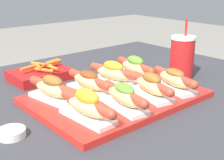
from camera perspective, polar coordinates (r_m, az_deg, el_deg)
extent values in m
cube|color=red|center=(0.94, 0.79, -3.12)|extent=(0.50, 0.35, 0.02)
cube|color=white|center=(0.78, -4.51, -6.71)|extent=(0.07, 0.16, 0.01)
ellipsoid|color=#DBB77A|center=(0.77, -4.56, -4.83)|extent=(0.06, 0.14, 0.04)
cylinder|color=#9E3D28|center=(0.77, -4.58, -4.33)|extent=(0.04, 0.18, 0.03)
sphere|color=#9E3D28|center=(0.71, -0.03, -6.35)|extent=(0.03, 0.03, 0.03)
sphere|color=#9E3D28|center=(0.83, -8.41, -2.60)|extent=(0.03, 0.03, 0.03)
ellipsoid|color=gold|center=(0.76, -4.61, -3.08)|extent=(0.04, 0.08, 0.04)
cube|color=white|center=(0.84, 2.21, -4.71)|extent=(0.08, 0.17, 0.01)
ellipsoid|color=#DBB77A|center=(0.83, 2.23, -2.94)|extent=(0.07, 0.15, 0.04)
cylinder|color=#9E3D28|center=(0.83, 2.24, -2.48)|extent=(0.05, 0.18, 0.03)
sphere|color=#9E3D28|center=(0.76, 5.94, -4.47)|extent=(0.03, 0.03, 0.03)
sphere|color=#9E3D28|center=(0.90, -0.89, -0.78)|extent=(0.03, 0.03, 0.03)
ellipsoid|color=#5B992D|center=(0.83, 2.25, -1.56)|extent=(0.05, 0.08, 0.03)
cube|color=white|center=(0.93, 7.12, -2.65)|extent=(0.09, 0.17, 0.01)
ellipsoid|color=#DBB77A|center=(0.92, 7.19, -1.02)|extent=(0.08, 0.15, 0.04)
cylinder|color=#9E3D28|center=(0.91, 7.20, -0.59)|extent=(0.06, 0.18, 0.03)
sphere|color=#9E3D28|center=(0.85, 10.59, -2.30)|extent=(0.03, 0.03, 0.03)
sphere|color=#9E3D28|center=(0.98, 4.28, 0.88)|extent=(0.03, 0.03, 0.03)
ellipsoid|color=brown|center=(0.91, 7.24, 0.33)|extent=(0.06, 0.08, 0.03)
cube|color=white|center=(1.00, 11.24, -1.34)|extent=(0.09, 0.17, 0.01)
ellipsoid|color=#DBB77A|center=(0.99, 11.34, 0.19)|extent=(0.08, 0.15, 0.04)
cylinder|color=#9E3D28|center=(0.99, 11.37, 0.59)|extent=(0.06, 0.18, 0.03)
sphere|color=#9E3D28|center=(0.92, 14.78, -0.90)|extent=(0.03, 0.03, 0.03)
sphere|color=#9E3D28|center=(1.05, 8.37, 1.89)|extent=(0.03, 0.03, 0.03)
ellipsoid|color=brown|center=(0.98, 11.42, 1.33)|extent=(0.06, 0.08, 0.02)
cube|color=white|center=(0.91, -10.65, -3.24)|extent=(0.08, 0.17, 0.01)
ellipsoid|color=#DBB77A|center=(0.90, -10.75, -1.58)|extent=(0.07, 0.15, 0.04)
cylinder|color=#9E3D28|center=(0.90, -10.78, -1.16)|extent=(0.05, 0.18, 0.03)
sphere|color=#9E3D28|center=(0.83, -6.96, -2.49)|extent=(0.03, 0.03, 0.03)
sphere|color=#9E3D28|center=(0.96, -14.08, 0.00)|extent=(0.03, 0.03, 0.03)
ellipsoid|color=brown|center=(0.89, -10.84, -0.20)|extent=(0.05, 0.08, 0.03)
cube|color=white|center=(0.96, -4.23, -1.81)|extent=(0.06, 0.16, 0.01)
ellipsoid|color=#DBB77A|center=(0.95, -4.27, -0.23)|extent=(0.05, 0.14, 0.04)
cylinder|color=#9E3D28|center=(0.95, -4.28, 0.18)|extent=(0.03, 0.18, 0.03)
sphere|color=#9E3D28|center=(0.88, -0.89, -1.18)|extent=(0.03, 0.03, 0.03)
sphere|color=#9E3D28|center=(1.02, -7.22, 1.36)|extent=(0.03, 0.03, 0.03)
ellipsoid|color=brown|center=(0.94, -4.30, 0.95)|extent=(0.04, 0.08, 0.02)
cube|color=white|center=(1.04, 0.23, -0.20)|extent=(0.08, 0.17, 0.01)
ellipsoid|color=#DBB77A|center=(1.03, 0.23, 1.28)|extent=(0.07, 0.15, 0.04)
cylinder|color=#9E3D28|center=(1.03, 0.24, 1.66)|extent=(0.05, 0.18, 0.03)
sphere|color=#9E3D28|center=(0.97, 4.19, 0.69)|extent=(0.03, 0.03, 0.03)
sphere|color=#9E3D28|center=(1.08, -3.33, 2.53)|extent=(0.03, 0.03, 0.03)
ellipsoid|color=gold|center=(1.02, 0.24, 2.54)|extent=(0.05, 0.08, 0.03)
cube|color=white|center=(1.10, 4.21, 0.95)|extent=(0.08, 0.17, 0.01)
ellipsoid|color=#DBB77A|center=(1.10, 4.25, 2.34)|extent=(0.07, 0.14, 0.04)
cylinder|color=#9E3D28|center=(1.09, 4.25, 2.70)|extent=(0.05, 0.18, 0.03)
sphere|color=#9E3D28|center=(1.03, 7.21, 1.57)|extent=(0.03, 0.03, 0.03)
sphere|color=#9E3D28|center=(1.16, 1.64, 3.70)|extent=(0.03, 0.03, 0.03)
ellipsoid|color=#5B992D|center=(1.09, 4.27, 3.53)|extent=(0.05, 0.08, 0.03)
cylinder|color=silver|center=(0.77, -17.89, -9.21)|extent=(0.07, 0.07, 0.02)
cylinder|color=red|center=(0.77, -17.93, -8.80)|extent=(0.05, 0.05, 0.01)
cylinder|color=red|center=(1.16, 12.68, 3.85)|extent=(0.08, 0.08, 0.14)
cylinder|color=white|center=(1.14, 12.95, 7.55)|extent=(0.09, 0.09, 0.01)
cylinder|color=red|center=(1.15, 13.40, 9.32)|extent=(0.01, 0.01, 0.06)
cube|color=#B21919|center=(1.15, -12.96, 0.96)|extent=(0.20, 0.15, 0.03)
cylinder|color=orange|center=(1.16, -10.95, 3.13)|extent=(0.09, 0.03, 0.01)
cylinder|color=orange|center=(1.12, -10.75, 2.24)|extent=(0.01, 0.06, 0.01)
cylinder|color=orange|center=(1.17, -12.45, 2.78)|extent=(0.04, 0.07, 0.01)
cylinder|color=orange|center=(1.17, -13.11, 2.49)|extent=(0.04, 0.07, 0.01)
cylinder|color=orange|center=(1.13, -13.42, 2.54)|extent=(0.02, 0.07, 0.01)
cylinder|color=orange|center=(1.18, -13.86, 2.83)|extent=(0.01, 0.06, 0.01)
cylinder|color=orange|center=(1.10, -12.30, 1.80)|extent=(0.04, 0.07, 0.01)
cylinder|color=orange|center=(1.13, -14.62, 2.35)|extent=(0.09, 0.03, 0.01)
cylinder|color=orange|center=(1.16, -11.06, 2.55)|extent=(0.04, 0.09, 0.01)
cylinder|color=orange|center=(1.18, -10.86, 3.39)|extent=(0.06, 0.03, 0.01)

